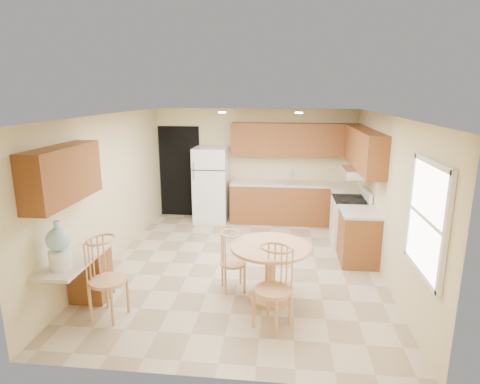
# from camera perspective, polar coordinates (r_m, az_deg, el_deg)

# --- Properties ---
(floor) EXTENTS (5.50, 5.50, 0.00)m
(floor) POSITION_cam_1_polar(r_m,az_deg,el_deg) (6.87, 0.32, -10.46)
(floor) COLOR tan
(floor) RESTS_ON ground
(ceiling) EXTENTS (4.50, 5.50, 0.02)m
(ceiling) POSITION_cam_1_polar(r_m,az_deg,el_deg) (6.26, 0.35, 10.85)
(ceiling) COLOR white
(ceiling) RESTS_ON wall_back
(wall_back) EXTENTS (4.50, 0.02, 2.50)m
(wall_back) POSITION_cam_1_polar(r_m,az_deg,el_deg) (9.13, 2.12, 3.93)
(wall_back) COLOR beige
(wall_back) RESTS_ON floor
(wall_front) EXTENTS (4.50, 0.02, 2.50)m
(wall_front) POSITION_cam_1_polar(r_m,az_deg,el_deg) (3.87, -3.94, -10.32)
(wall_front) COLOR beige
(wall_front) RESTS_ON floor
(wall_left) EXTENTS (0.02, 5.50, 2.50)m
(wall_left) POSITION_cam_1_polar(r_m,az_deg,el_deg) (7.04, -18.19, 0.21)
(wall_left) COLOR beige
(wall_left) RESTS_ON floor
(wall_right) EXTENTS (0.02, 5.50, 2.50)m
(wall_right) POSITION_cam_1_polar(r_m,az_deg,el_deg) (6.62, 20.10, -0.80)
(wall_right) COLOR beige
(wall_right) RESTS_ON floor
(doorway) EXTENTS (0.90, 0.02, 2.10)m
(doorway) POSITION_cam_1_polar(r_m,az_deg,el_deg) (9.44, -8.56, 2.88)
(doorway) COLOR black
(doorway) RESTS_ON floor
(base_cab_back) EXTENTS (2.75, 0.60, 0.87)m
(base_cab_back) POSITION_cam_1_polar(r_m,az_deg,el_deg) (9.00, 7.50, -1.65)
(base_cab_back) COLOR brown
(base_cab_back) RESTS_ON floor
(counter_back) EXTENTS (2.75, 0.63, 0.04)m
(counter_back) POSITION_cam_1_polar(r_m,az_deg,el_deg) (8.89, 7.59, 1.17)
(counter_back) COLOR beige
(counter_back) RESTS_ON base_cab_back
(base_cab_right_a) EXTENTS (0.60, 0.59, 0.87)m
(base_cab_right_a) POSITION_cam_1_polar(r_m,az_deg,el_deg) (8.53, 14.82, -2.89)
(base_cab_right_a) COLOR brown
(base_cab_right_a) RESTS_ON floor
(counter_right_a) EXTENTS (0.63, 0.59, 0.04)m
(counter_right_a) POSITION_cam_1_polar(r_m,az_deg,el_deg) (8.41, 15.01, 0.07)
(counter_right_a) COLOR beige
(counter_right_a) RESTS_ON base_cab_right_a
(base_cab_right_b) EXTENTS (0.60, 0.80, 0.87)m
(base_cab_right_b) POSITION_cam_1_polar(r_m,az_deg,el_deg) (7.17, 16.47, -6.25)
(base_cab_right_b) COLOR brown
(base_cab_right_b) RESTS_ON floor
(counter_right_b) EXTENTS (0.63, 0.80, 0.04)m
(counter_right_b) POSITION_cam_1_polar(r_m,az_deg,el_deg) (7.03, 16.73, -2.76)
(counter_right_b) COLOR beige
(counter_right_b) RESTS_ON base_cab_right_b
(upper_cab_back) EXTENTS (2.75, 0.33, 0.70)m
(upper_cab_back) POSITION_cam_1_polar(r_m,az_deg,el_deg) (8.87, 7.77, 7.43)
(upper_cab_back) COLOR brown
(upper_cab_back) RESTS_ON wall_back
(upper_cab_right) EXTENTS (0.33, 2.42, 0.70)m
(upper_cab_right) POSITION_cam_1_polar(r_m,az_deg,el_deg) (7.63, 17.17, 5.90)
(upper_cab_right) COLOR brown
(upper_cab_right) RESTS_ON wall_right
(upper_cab_left) EXTENTS (0.33, 1.40, 0.70)m
(upper_cab_left) POSITION_cam_1_polar(r_m,az_deg,el_deg) (5.46, -23.90, 2.30)
(upper_cab_left) COLOR brown
(upper_cab_left) RESTS_ON wall_left
(sink) EXTENTS (0.78, 0.44, 0.01)m
(sink) POSITION_cam_1_polar(r_m,az_deg,el_deg) (8.89, 7.43, 1.32)
(sink) COLOR silver
(sink) RESTS_ON counter_back
(range_hood) EXTENTS (0.50, 0.76, 0.14)m
(range_hood) POSITION_cam_1_polar(r_m,az_deg,el_deg) (7.66, 16.36, 2.71)
(range_hood) COLOR silver
(range_hood) RESTS_ON upper_cab_right
(desk_pedestal) EXTENTS (0.48, 0.42, 0.72)m
(desk_pedestal) POSITION_cam_1_polar(r_m,az_deg,el_deg) (6.10, -20.48, -10.99)
(desk_pedestal) COLOR brown
(desk_pedestal) RESTS_ON floor
(desk_top) EXTENTS (0.50, 1.20, 0.04)m
(desk_top) POSITION_cam_1_polar(r_m,az_deg,el_deg) (5.64, -22.54, -8.92)
(desk_top) COLOR beige
(desk_top) RESTS_ON desk_pedestal
(window) EXTENTS (0.06, 1.12, 1.30)m
(window) POSITION_cam_1_polar(r_m,az_deg,el_deg) (4.84, 25.13, -3.48)
(window) COLOR white
(window) RESTS_ON wall_right
(can_light_a) EXTENTS (0.14, 0.14, 0.02)m
(can_light_a) POSITION_cam_1_polar(r_m,az_deg,el_deg) (7.52, -2.56, 11.24)
(can_light_a) COLOR white
(can_light_a) RESTS_ON ceiling
(can_light_b) EXTENTS (0.14, 0.14, 0.02)m
(can_light_b) POSITION_cam_1_polar(r_m,az_deg,el_deg) (7.43, 8.38, 11.08)
(can_light_b) COLOR white
(can_light_b) RESTS_ON ceiling
(refrigerator) EXTENTS (0.74, 0.72, 1.67)m
(refrigerator) POSITION_cam_1_polar(r_m,az_deg,el_deg) (8.99, -4.12, 1.04)
(refrigerator) COLOR white
(refrigerator) RESTS_ON floor
(stove) EXTENTS (0.65, 0.76, 1.09)m
(stove) POSITION_cam_1_polar(r_m,az_deg,el_deg) (7.88, 15.35, -4.07)
(stove) COLOR white
(stove) RESTS_ON floor
(dining_table) EXTENTS (1.10, 1.10, 0.81)m
(dining_table) POSITION_cam_1_polar(r_m,az_deg,el_deg) (5.63, 4.35, -10.28)
(dining_table) COLOR tan
(dining_table) RESTS_ON floor
(chair_table_a) EXTENTS (0.39, 0.50, 0.88)m
(chair_table_a) POSITION_cam_1_polar(r_m,az_deg,el_deg) (5.82, -1.09, -9.35)
(chair_table_a) COLOR tan
(chair_table_a) RESTS_ON floor
(chair_table_b) EXTENTS (0.45, 0.53, 1.02)m
(chair_table_b) POSITION_cam_1_polar(r_m,az_deg,el_deg) (4.91, 4.65, -12.88)
(chair_table_b) COLOR tan
(chair_table_b) RESTS_ON floor
(chair_desk) EXTENTS (0.47, 0.60, 1.05)m
(chair_desk) POSITION_cam_1_polar(r_m,az_deg,el_deg) (5.37, -18.85, -11.00)
(chair_desk) COLOR tan
(chair_desk) RESTS_ON floor
(water_crock) EXTENTS (0.29, 0.29, 0.60)m
(water_crock) POSITION_cam_1_polar(r_m,az_deg,el_deg) (5.30, -24.32, -7.17)
(water_crock) COLOR white
(water_crock) RESTS_ON desk_top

